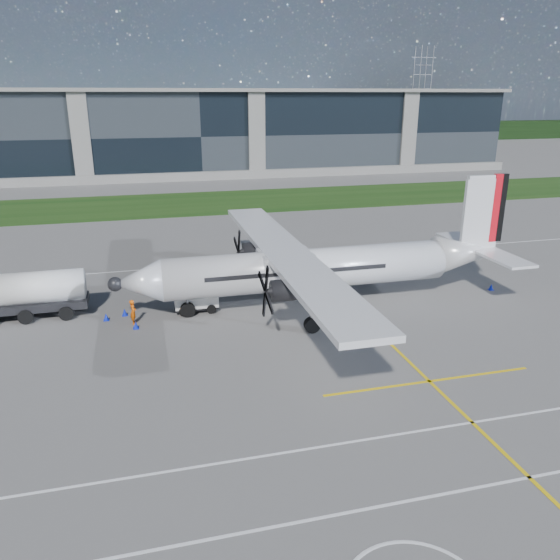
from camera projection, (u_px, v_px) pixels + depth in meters
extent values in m
plane|color=#585654|center=(231.00, 213.00, 70.64)|extent=(400.00, 400.00, 0.00)
cube|color=#16370F|center=(221.00, 202.00, 77.97)|extent=(400.00, 18.00, 0.04)
cube|color=black|center=(195.00, 133.00, 104.89)|extent=(120.00, 20.00, 15.00)
cube|color=black|center=(174.00, 136.00, 161.33)|extent=(400.00, 6.00, 6.00)
cube|color=yellow|center=(330.00, 285.00, 43.85)|extent=(0.20, 70.00, 0.01)
cube|color=white|center=(463.00, 490.00, 21.14)|extent=(90.00, 0.15, 0.01)
imported|color=#F25907|center=(133.00, 310.00, 36.25)|extent=(0.58, 0.80, 1.93)
cone|color=#0B1FCB|center=(245.00, 250.00, 52.97)|extent=(0.36, 0.36, 0.50)
cone|color=#0B1FCB|center=(491.00, 287.00, 42.78)|extent=(0.36, 0.36, 0.50)
cone|color=#0B1FCB|center=(106.00, 317.00, 37.01)|extent=(0.36, 0.36, 0.50)
cone|color=#0B1FCB|center=(136.00, 325.00, 35.70)|extent=(0.36, 0.36, 0.50)
cone|color=#0B1FCB|center=(125.00, 312.00, 37.81)|extent=(0.36, 0.36, 0.50)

